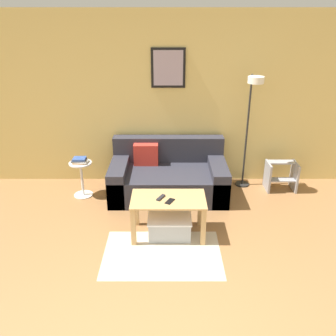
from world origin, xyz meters
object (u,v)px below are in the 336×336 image
couch (168,177)px  coffee_table (168,207)px  side_table (81,176)px  book_stack (79,160)px  floor_lamp (251,107)px  remote_control (160,198)px  step_stool (281,175)px  storage_bin (169,226)px  cell_phone (169,201)px

couch → coffee_table: (0.00, -1.10, 0.12)m
side_table → book_stack: book_stack is taller
floor_lamp → remote_control: bearing=-136.2°
coffee_table → step_stool: bearing=35.4°
storage_bin → step_stool: (1.69, 1.24, 0.11)m
coffee_table → step_stool: size_ratio=1.99×
remote_control → step_stool: size_ratio=0.34×
book_stack → remote_control: size_ratio=1.60×
storage_bin → side_table: bearing=140.9°
remote_control → cell_phone: (0.11, -0.08, -0.01)m
remote_control → book_stack: bearing=167.3°
coffee_table → step_stool: 2.10m
storage_bin → couch: bearing=90.9°
coffee_table → storage_bin: size_ratio=1.69×
coffee_table → book_stack: size_ratio=3.66×
coffee_table → book_stack: 1.62m
cell_phone → remote_control: bearing=171.3°
couch → floor_lamp: (1.17, 0.11, 1.01)m
couch → cell_phone: (0.02, -1.17, 0.23)m
step_stool → floor_lamp: bearing=-179.3°
storage_bin → side_table: 1.65m
step_stool → remote_control: bearing=-146.0°
floor_lamp → cell_phone: (-1.15, -1.28, -0.78)m
coffee_table → book_stack: bearing=141.5°
side_table → remote_control: size_ratio=3.50×
couch → book_stack: (-1.26, -0.09, 0.30)m
coffee_table → remote_control: (-0.09, 0.00, 0.12)m
couch → storage_bin: (0.02, -1.12, -0.13)m
floor_lamp → side_table: 2.61m
couch → remote_control: (-0.09, -1.09, 0.24)m
coffee_table → remote_control: remote_control is taller
floor_lamp → storage_bin: bearing=-133.0°
floor_lamp → cell_phone: 1.89m
couch → coffee_table: couch is taller
side_table → cell_phone: 1.68m
storage_bin → book_stack: bearing=141.1°
storage_bin → floor_lamp: bearing=47.0°
couch → book_stack: couch is taller
step_stool → coffee_table: bearing=-144.6°
book_stack → couch: bearing=4.2°
couch → storage_bin: size_ratio=3.22×
couch → cell_phone: bearing=-89.0°
side_table → storage_bin: bearing=-39.1°
side_table → step_stool: bearing=3.9°
couch → storage_bin: couch is taller
floor_lamp → remote_control: size_ratio=11.41×
side_table → couch: bearing=4.0°
storage_bin → remote_control: bearing=164.3°
remote_control → cell_phone: size_ratio=1.07×
remote_control → step_stool: bearing=61.8°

